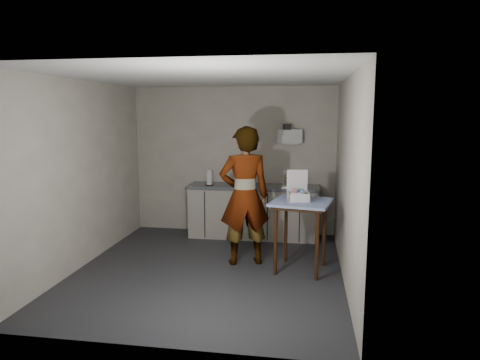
% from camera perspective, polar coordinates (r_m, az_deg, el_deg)
% --- Properties ---
extents(ground, '(4.00, 4.00, 0.00)m').
position_cam_1_polar(ground, '(6.04, -4.12, -11.87)').
color(ground, '#252529').
rests_on(ground, ground).
extents(wall_back, '(3.60, 0.02, 2.60)m').
position_cam_1_polar(wall_back, '(7.64, -0.87, 2.60)').
color(wall_back, '#AFA698').
rests_on(wall_back, ground).
extents(wall_right, '(0.02, 4.00, 2.60)m').
position_cam_1_polar(wall_right, '(5.58, 13.92, -0.02)').
color(wall_right, '#AFA698').
rests_on(wall_right, ground).
extents(wall_left, '(0.02, 4.00, 2.60)m').
position_cam_1_polar(wall_left, '(6.36, -20.18, 0.76)').
color(wall_left, '#AFA698').
rests_on(wall_left, ground).
extents(ceiling, '(3.60, 4.00, 0.01)m').
position_cam_1_polar(ceiling, '(5.67, -4.42, 13.48)').
color(ceiling, white).
rests_on(ceiling, wall_back).
extents(kitchen_counter, '(2.24, 0.62, 0.91)m').
position_cam_1_polar(kitchen_counter, '(7.45, 1.81, -4.39)').
color(kitchen_counter, black).
rests_on(kitchen_counter, ground).
extents(wall_shelf, '(0.42, 0.18, 0.37)m').
position_cam_1_polar(wall_shelf, '(7.43, 6.68, 5.82)').
color(wall_shelf, silver).
rests_on(wall_shelf, ground).
extents(side_table, '(0.89, 0.89, 0.97)m').
position_cam_1_polar(side_table, '(5.84, 8.16, -3.98)').
color(side_table, '#3B1A0D').
rests_on(side_table, ground).
extents(standing_man, '(0.83, 0.68, 1.97)m').
position_cam_1_polar(standing_man, '(6.03, 0.61, -2.16)').
color(standing_man, '#B2A593').
rests_on(standing_man, ground).
extents(soap_bottle, '(0.13, 0.13, 0.29)m').
position_cam_1_polar(soap_bottle, '(7.33, -0.22, 0.39)').
color(soap_bottle, black).
rests_on(soap_bottle, kitchen_counter).
extents(soda_can, '(0.07, 0.07, 0.13)m').
position_cam_1_polar(soda_can, '(7.41, 1.80, -0.13)').
color(soda_can, red).
rests_on(soda_can, kitchen_counter).
extents(dark_bottle, '(0.07, 0.07, 0.26)m').
position_cam_1_polar(dark_bottle, '(7.40, 0.20, 0.34)').
color(dark_bottle, black).
rests_on(dark_bottle, kitchen_counter).
extents(paper_towel, '(0.15, 0.15, 0.27)m').
position_cam_1_polar(paper_towel, '(7.38, -4.09, 0.29)').
color(paper_towel, black).
rests_on(paper_towel, kitchen_counter).
extents(dish_rack, '(0.36, 0.27, 0.25)m').
position_cam_1_polar(dish_rack, '(7.28, 7.01, -0.43)').
color(dish_rack, white).
rests_on(dish_rack, kitchen_counter).
extents(bakery_box, '(0.33, 0.34, 0.40)m').
position_cam_1_polar(bakery_box, '(5.84, 7.74, -1.82)').
color(bakery_box, silver).
rests_on(bakery_box, side_table).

